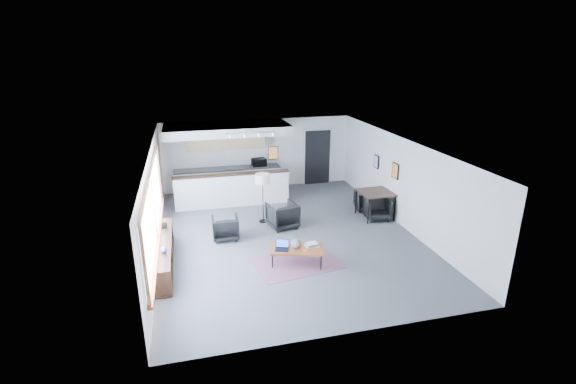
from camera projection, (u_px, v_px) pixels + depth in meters
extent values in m
cube|color=#4A4A4D|center=(287.00, 235.00, 11.90)|extent=(7.00, 9.00, 0.01)
cube|color=white|center=(287.00, 145.00, 11.05)|extent=(7.00, 9.00, 0.01)
cube|color=silver|center=(258.00, 154.00, 15.60)|extent=(7.00, 0.01, 2.60)
cube|color=silver|center=(348.00, 273.00, 7.34)|extent=(7.00, 0.01, 2.60)
cube|color=silver|center=(154.00, 203.00, 10.67)|extent=(0.01, 9.00, 2.60)
cube|color=silver|center=(402.00, 182.00, 12.28)|extent=(0.01, 9.00, 2.60)
cube|color=#8CBFFF|center=(153.00, 208.00, 9.78)|extent=(0.02, 5.80, 1.55)
cube|color=brown|center=(158.00, 238.00, 10.05)|extent=(0.10, 5.95, 0.06)
cube|color=brown|center=(150.00, 175.00, 9.53)|extent=(0.06, 5.95, 0.06)
cube|color=brown|center=(145.00, 267.00, 7.13)|extent=(0.06, 0.06, 1.60)
cube|color=brown|center=(154.00, 208.00, 9.79)|extent=(0.06, 0.06, 1.60)
cube|color=brown|center=(159.00, 174.00, 12.45)|extent=(0.06, 0.06, 1.60)
cube|color=black|center=(164.00, 243.00, 10.02)|extent=(0.35, 3.00, 0.05)
cube|color=black|center=(166.00, 264.00, 10.20)|extent=(0.35, 3.00, 0.05)
cube|color=black|center=(163.00, 284.00, 8.78)|extent=(0.33, 0.04, 0.55)
cube|color=black|center=(165.00, 253.00, 10.11)|extent=(0.33, 0.04, 0.55)
cube|color=black|center=(167.00, 230.00, 11.44)|extent=(0.33, 0.04, 0.55)
cube|color=#3359A5|center=(164.00, 287.00, 8.97)|extent=(0.18, 0.04, 0.20)
cube|color=silver|center=(164.00, 283.00, 9.12)|extent=(0.18, 0.04, 0.22)
cube|color=maroon|center=(164.00, 278.00, 9.28)|extent=(0.18, 0.04, 0.24)
cube|color=black|center=(165.00, 275.00, 9.44)|extent=(0.18, 0.04, 0.20)
cube|color=#3359A5|center=(165.00, 271.00, 9.59)|extent=(0.18, 0.04, 0.22)
cube|color=silver|center=(165.00, 267.00, 9.74)|extent=(0.18, 0.04, 0.24)
cube|color=maroon|center=(165.00, 265.00, 9.91)|extent=(0.18, 0.04, 0.20)
cube|color=black|center=(166.00, 261.00, 10.06)|extent=(0.18, 0.04, 0.22)
cube|color=#3359A5|center=(166.00, 257.00, 10.21)|extent=(0.18, 0.03, 0.24)
cube|color=silver|center=(166.00, 255.00, 10.37)|extent=(0.18, 0.03, 0.20)
cube|color=maroon|center=(166.00, 251.00, 10.53)|extent=(0.18, 0.03, 0.22)
cube|color=black|center=(166.00, 248.00, 10.68)|extent=(0.18, 0.04, 0.24)
cube|color=black|center=(164.00, 225.00, 10.71)|extent=(0.14, 0.02, 0.18)
sphere|color=#264C99|center=(164.00, 250.00, 9.44)|extent=(0.14, 0.14, 0.14)
cube|color=white|center=(233.00, 190.00, 13.92)|extent=(3.80, 0.25, 1.10)
cube|color=black|center=(232.00, 174.00, 13.73)|extent=(3.85, 0.32, 0.04)
cube|color=white|center=(228.00, 181.00, 15.28)|extent=(3.80, 0.60, 0.90)
cube|color=#2D2D2D|center=(227.00, 169.00, 15.13)|extent=(3.82, 0.62, 0.04)
cube|color=tan|center=(226.00, 139.00, 14.93)|extent=(2.80, 0.35, 0.70)
cube|color=white|center=(227.00, 129.00, 14.12)|extent=(4.20, 1.80, 0.30)
cube|color=black|center=(273.00, 153.00, 13.86)|extent=(0.35, 0.03, 0.45)
cube|color=orange|center=(273.00, 153.00, 13.84)|extent=(0.30, 0.01, 0.40)
cube|color=black|center=(317.00, 157.00, 16.13)|extent=(1.00, 0.12, 2.10)
cube|color=white|center=(304.00, 158.00, 16.02)|extent=(0.06, 0.10, 2.10)
cube|color=white|center=(330.00, 156.00, 16.26)|extent=(0.06, 0.10, 2.10)
cube|color=white|center=(318.00, 130.00, 15.79)|extent=(1.10, 0.10, 0.06)
cube|color=silver|center=(251.00, 133.00, 12.94)|extent=(1.60, 0.04, 0.04)
cylinder|color=silver|center=(230.00, 136.00, 12.82)|extent=(0.07, 0.07, 0.09)
cylinder|color=silver|center=(245.00, 136.00, 12.92)|extent=(0.07, 0.07, 0.09)
cylinder|color=silver|center=(259.00, 135.00, 13.02)|extent=(0.07, 0.07, 0.09)
cylinder|color=silver|center=(273.00, 134.00, 13.13)|extent=(0.07, 0.07, 0.09)
cube|color=black|center=(395.00, 171.00, 12.55)|extent=(0.03, 0.38, 0.48)
cube|color=orange|center=(395.00, 171.00, 12.55)|extent=(0.00, 0.32, 0.42)
cube|color=black|center=(376.00, 162.00, 13.76)|extent=(0.03, 0.34, 0.44)
cube|color=#859FC5|center=(376.00, 162.00, 13.76)|extent=(0.00, 0.28, 0.38)
cube|color=#62394C|center=(297.00, 263.00, 10.33)|extent=(2.22, 1.67, 0.01)
cube|color=brown|center=(297.00, 249.00, 10.21)|extent=(1.41, 1.03, 0.05)
cube|color=black|center=(272.00, 261.00, 10.03)|extent=(0.04, 0.04, 0.37)
cube|color=black|center=(275.00, 250.00, 10.58)|extent=(0.04, 0.04, 0.37)
cube|color=black|center=(321.00, 263.00, 9.96)|extent=(0.04, 0.04, 0.37)
cube|color=black|center=(321.00, 252.00, 10.51)|extent=(0.04, 0.04, 0.37)
cube|color=black|center=(297.00, 256.00, 9.94)|extent=(1.16, 0.39, 0.03)
cube|color=black|center=(298.00, 245.00, 10.49)|extent=(1.16, 0.39, 0.03)
cube|color=black|center=(282.00, 249.00, 10.11)|extent=(0.38, 0.32, 0.02)
cube|color=black|center=(282.00, 243.00, 10.18)|extent=(0.32, 0.16, 0.21)
cube|color=blue|center=(282.00, 243.00, 10.17)|extent=(0.29, 0.14, 0.18)
sphere|color=gray|center=(296.00, 244.00, 10.14)|extent=(0.25, 0.25, 0.25)
cube|color=silver|center=(312.00, 245.00, 10.29)|extent=(0.33, 0.28, 0.04)
cube|color=#3359A5|center=(312.00, 244.00, 10.28)|extent=(0.30, 0.26, 0.03)
cube|color=silver|center=(312.00, 244.00, 10.25)|extent=(0.28, 0.23, 0.03)
cube|color=#E5590C|center=(305.00, 251.00, 10.07)|extent=(0.11, 0.11, 0.01)
imported|color=black|center=(225.00, 226.00, 11.56)|extent=(0.73, 0.69, 0.72)
imported|color=black|center=(282.00, 214.00, 12.30)|extent=(0.93, 0.89, 0.82)
cylinder|color=black|center=(263.00, 221.00, 12.82)|extent=(0.35, 0.35, 0.03)
cylinder|color=black|center=(263.00, 201.00, 12.61)|extent=(0.03, 0.03, 1.28)
cylinder|color=beige|center=(263.00, 179.00, 12.37)|extent=(0.57, 0.57, 0.29)
cube|color=black|center=(376.00, 192.00, 12.91)|extent=(1.03, 1.03, 0.04)
cylinder|color=black|center=(369.00, 212.00, 12.53)|extent=(0.05, 0.05, 0.79)
cylinder|color=black|center=(356.00, 202.00, 13.32)|extent=(0.05, 0.05, 0.79)
cylinder|color=black|center=(395.00, 209.00, 12.76)|extent=(0.05, 0.05, 0.79)
cylinder|color=black|center=(381.00, 199.00, 13.56)|extent=(0.05, 0.05, 0.79)
imported|color=black|center=(377.00, 210.00, 12.90)|extent=(0.69, 0.65, 0.63)
imported|color=black|center=(366.00, 201.00, 13.66)|extent=(0.67, 0.64, 0.61)
imported|color=black|center=(259.00, 161.00, 15.33)|extent=(0.55, 0.36, 0.34)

